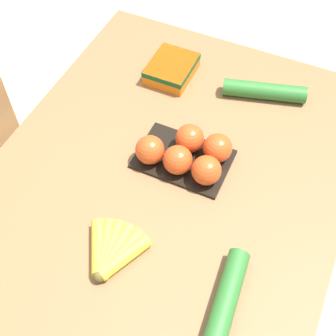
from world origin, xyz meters
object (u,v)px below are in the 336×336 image
Objects in this scene: tomato_pack at (187,154)px; carrot_bag at (172,68)px; banana_bunch at (112,251)px; cucumber_near at (225,303)px; cucumber_far at (264,91)px.

carrot_bag is (0.31, 0.19, -0.01)m from tomato_pack.
banana_bunch is 0.29m from cucumber_near.
carrot_bag is at bearing 95.31° from cucumber_far.
tomato_pack is at bearing -9.51° from banana_bunch.
banana_bunch is at bearing 165.85° from cucumber_far.
tomato_pack is (0.33, -0.06, 0.02)m from banana_bunch.
cucumber_near and cucumber_far have the same top height.
tomato_pack is at bearing 161.46° from cucumber_far.
tomato_pack is 1.00× the size of cucumber_near.
banana_bunch is 0.64× the size of cucumber_far.
cucumber_near reaches higher than carrot_bag.
banana_bunch is 0.64× the size of cucumber_near.
cucumber_near is at bearing -169.55° from cucumber_far.
cucumber_near is 0.69m from cucumber_far.
tomato_pack is 0.36m from carrot_bag.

